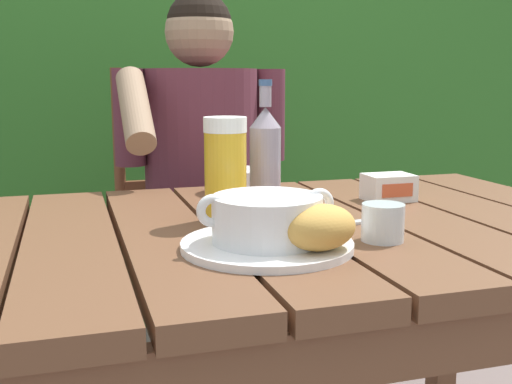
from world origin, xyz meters
TOP-DOWN VIEW (x-y plane):
  - dining_table at (0.00, 0.00)m, footprint 1.41×0.83m
  - hedge_backdrop at (0.14, 1.71)m, footprint 3.97×0.84m
  - chair_near_diner at (0.05, 0.85)m, footprint 0.45×0.41m
  - person_eating at (0.05, 0.65)m, footprint 0.48×0.47m
  - serving_plate at (-0.03, -0.16)m, footprint 0.26×0.26m
  - soup_bowl at (-0.03, -0.16)m, footprint 0.22×0.17m
  - bread_roll at (0.03, -0.23)m, footprint 0.14×0.12m
  - beer_glass at (-0.04, 0.04)m, footprint 0.08×0.08m
  - beer_bottle at (0.05, 0.09)m, footprint 0.06×0.06m
  - water_glass_small at (0.17, -0.17)m, footprint 0.07×0.07m
  - butter_tub at (0.34, 0.13)m, footprint 0.10×0.08m
  - table_knife at (0.12, -0.06)m, footprint 0.16×0.04m
  - diner_bowl at (0.05, 0.32)m, footprint 0.13×0.13m

SIDE VIEW (x-z plane):
  - chair_near_diner at x=0.05m, z-range -0.02..1.02m
  - dining_table at x=0.00m, z-range 0.28..1.03m
  - person_eating at x=0.05m, z-range 0.11..1.35m
  - table_knife at x=0.12m, z-range 0.75..0.76m
  - serving_plate at x=-0.03m, z-range 0.75..0.76m
  - diner_bowl at x=0.05m, z-range 0.75..0.81m
  - butter_tub at x=0.34m, z-range 0.75..0.81m
  - water_glass_small at x=0.17m, z-range 0.75..0.81m
  - bread_roll at x=0.03m, z-range 0.76..0.83m
  - soup_bowl at x=-0.03m, z-range 0.76..0.84m
  - beer_glass at x=-0.04m, z-range 0.75..0.94m
  - beer_bottle at x=0.05m, z-range 0.73..0.99m
  - hedge_backdrop at x=0.14m, z-range -0.22..1.98m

